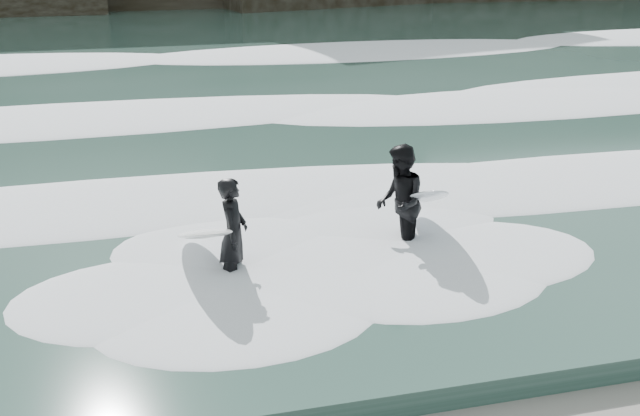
% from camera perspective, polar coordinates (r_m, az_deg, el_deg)
% --- Properties ---
extents(sea, '(90.00, 52.00, 0.30)m').
position_cam_1_polar(sea, '(33.08, -9.19, 11.33)').
color(sea, '#2C4940').
rests_on(sea, ground).
extents(foam_near, '(60.00, 3.20, 0.20)m').
position_cam_1_polar(foam_near, '(13.74, -0.24, 0.87)').
color(foam_near, white).
rests_on(foam_near, sea).
extents(foam_mid, '(60.00, 4.00, 0.24)m').
position_cam_1_polar(foam_mid, '(20.34, -5.26, 7.09)').
color(foam_mid, white).
rests_on(foam_mid, sea).
extents(foam_far, '(60.00, 4.80, 0.30)m').
position_cam_1_polar(foam_far, '(29.10, -8.36, 10.84)').
color(foam_far, white).
rests_on(foam_far, sea).
extents(surfer_left, '(1.10, 2.22, 1.61)m').
position_cam_1_polar(surfer_left, '(11.01, -6.82, -1.86)').
color(surfer_left, black).
rests_on(surfer_left, ground).
extents(surfer_right, '(1.36, 2.08, 1.77)m').
position_cam_1_polar(surfer_right, '(11.98, 5.90, 0.39)').
color(surfer_right, black).
rests_on(surfer_right, ground).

